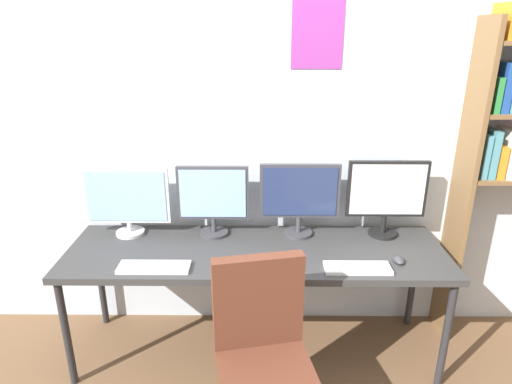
{
  "coord_description": "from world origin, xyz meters",
  "views": [
    {
      "loc": [
        0.02,
        -1.77,
        1.99
      ],
      "look_at": [
        0.0,
        0.65,
        1.09
      ],
      "focal_mm": 31.11,
      "sensor_mm": 36.0,
      "label": 1
    }
  ],
  "objects_px": {
    "keyboard_left": "(154,267)",
    "mouse_left_side": "(399,260)",
    "desk": "(256,257)",
    "monitor_far_right": "(387,194)",
    "office_chair": "(263,378)",
    "mouse_right_side": "(273,258)",
    "monitor_center_left": "(213,198)",
    "monitor_far_left": "(127,199)",
    "keyboard_right": "(357,268)",
    "monitor_center_right": "(300,196)"
  },
  "relations": [
    {
      "from": "monitor_far_right",
      "to": "monitor_center_right",
      "type": "bearing_deg",
      "value": -180.0
    },
    {
      "from": "desk",
      "to": "monitor_center_left",
      "type": "relative_size",
      "value": 4.98
    },
    {
      "from": "monitor_center_right",
      "to": "mouse_left_side",
      "type": "xyz_separation_m",
      "value": [
        0.54,
        -0.36,
        -0.25
      ]
    },
    {
      "from": "desk",
      "to": "monitor_far_left",
      "type": "relative_size",
      "value": 4.23
    },
    {
      "from": "mouse_left_side",
      "to": "mouse_right_side",
      "type": "distance_m",
      "value": 0.71
    },
    {
      "from": "office_chair",
      "to": "mouse_left_side",
      "type": "bearing_deg",
      "value": 34.47
    },
    {
      "from": "desk",
      "to": "mouse_right_side",
      "type": "distance_m",
      "value": 0.18
    },
    {
      "from": "office_chair",
      "to": "keyboard_right",
      "type": "bearing_deg",
      "value": 40.61
    },
    {
      "from": "monitor_far_right",
      "to": "mouse_left_side",
      "type": "distance_m",
      "value": 0.45
    },
    {
      "from": "monitor_center_left",
      "to": "keyboard_right",
      "type": "bearing_deg",
      "value": -28.04
    },
    {
      "from": "keyboard_left",
      "to": "mouse_left_side",
      "type": "height_order",
      "value": "mouse_left_side"
    },
    {
      "from": "monitor_far_left",
      "to": "keyboard_right",
      "type": "xyz_separation_m",
      "value": [
        1.37,
        -0.44,
        -0.23
      ]
    },
    {
      "from": "monitor_far_left",
      "to": "monitor_center_left",
      "type": "relative_size",
      "value": 1.18
    },
    {
      "from": "keyboard_left",
      "to": "mouse_left_side",
      "type": "xyz_separation_m",
      "value": [
        1.37,
        0.08,
        0.01
      ]
    },
    {
      "from": "desk",
      "to": "monitor_center_right",
      "type": "xyz_separation_m",
      "value": [
        0.27,
        0.21,
        0.32
      ]
    },
    {
      "from": "monitor_center_left",
      "to": "monitor_far_right",
      "type": "relative_size",
      "value": 0.92
    },
    {
      "from": "mouse_right_side",
      "to": "monitor_far_right",
      "type": "bearing_deg",
      "value": 26.04
    },
    {
      "from": "monitor_center_right",
      "to": "keyboard_left",
      "type": "relative_size",
      "value": 1.26
    },
    {
      "from": "mouse_left_side",
      "to": "monitor_far_left",
      "type": "bearing_deg",
      "value": 167.5
    },
    {
      "from": "monitor_far_left",
      "to": "monitor_far_right",
      "type": "height_order",
      "value": "monitor_far_right"
    },
    {
      "from": "mouse_left_side",
      "to": "desk",
      "type": "bearing_deg",
      "value": 169.71
    },
    {
      "from": "keyboard_left",
      "to": "desk",
      "type": "bearing_deg",
      "value": 22.33
    },
    {
      "from": "keyboard_left",
      "to": "mouse_left_side",
      "type": "relative_size",
      "value": 4.1
    },
    {
      "from": "monitor_far_right",
      "to": "mouse_right_side",
      "type": "bearing_deg",
      "value": -153.96
    },
    {
      "from": "monitor_far_right",
      "to": "mouse_right_side",
      "type": "distance_m",
      "value": 0.84
    },
    {
      "from": "office_chair",
      "to": "mouse_right_side",
      "type": "height_order",
      "value": "office_chair"
    },
    {
      "from": "monitor_center_right",
      "to": "keyboard_left",
      "type": "height_order",
      "value": "monitor_center_right"
    },
    {
      "from": "office_chair",
      "to": "monitor_far_left",
      "type": "distance_m",
      "value": 1.36
    },
    {
      "from": "mouse_left_side",
      "to": "monitor_far_right",
      "type": "bearing_deg",
      "value": 89.82
    },
    {
      "from": "monitor_center_left",
      "to": "keyboard_left",
      "type": "bearing_deg",
      "value": -123.22
    },
    {
      "from": "monitor_center_left",
      "to": "keyboard_right",
      "type": "relative_size",
      "value": 1.25
    },
    {
      "from": "monitor_far_left",
      "to": "monitor_far_right",
      "type": "relative_size",
      "value": 1.08
    },
    {
      "from": "desk",
      "to": "monitor_far_right",
      "type": "relative_size",
      "value": 4.58
    },
    {
      "from": "monitor_center_left",
      "to": "monitor_center_right",
      "type": "bearing_deg",
      "value": 0.0
    },
    {
      "from": "office_chair",
      "to": "monitor_center_left",
      "type": "xyz_separation_m",
      "value": [
        -0.31,
        0.89,
        0.59
      ]
    },
    {
      "from": "monitor_far_left",
      "to": "monitor_far_right",
      "type": "distance_m",
      "value": 1.62
    },
    {
      "from": "monitor_center_left",
      "to": "mouse_left_side",
      "type": "xyz_separation_m",
      "value": [
        1.08,
        -0.36,
        -0.23
      ]
    },
    {
      "from": "keyboard_right",
      "to": "monitor_center_right",
      "type": "bearing_deg",
      "value": 123.22
    },
    {
      "from": "monitor_far_right",
      "to": "keyboard_right",
      "type": "xyz_separation_m",
      "value": [
        -0.25,
        -0.44,
        -0.27
      ]
    },
    {
      "from": "monitor_center_left",
      "to": "keyboard_right",
      "type": "distance_m",
      "value": 0.97
    },
    {
      "from": "monitor_far_right",
      "to": "keyboard_left",
      "type": "bearing_deg",
      "value": -162.12
    },
    {
      "from": "monitor_center_right",
      "to": "mouse_right_side",
      "type": "distance_m",
      "value": 0.46
    },
    {
      "from": "keyboard_right",
      "to": "monitor_center_left",
      "type": "bearing_deg",
      "value": 151.96
    },
    {
      "from": "keyboard_left",
      "to": "mouse_right_side",
      "type": "distance_m",
      "value": 0.66
    },
    {
      "from": "monitor_far_left",
      "to": "keyboard_left",
      "type": "distance_m",
      "value": 0.56
    },
    {
      "from": "keyboard_left",
      "to": "mouse_left_side",
      "type": "bearing_deg",
      "value": 3.47
    },
    {
      "from": "office_chair",
      "to": "monitor_center_right",
      "type": "distance_m",
      "value": 1.1
    },
    {
      "from": "keyboard_right",
      "to": "office_chair",
      "type": "bearing_deg",
      "value": -139.39
    },
    {
      "from": "desk",
      "to": "monitor_far_right",
      "type": "distance_m",
      "value": 0.9
    },
    {
      "from": "monitor_center_left",
      "to": "desk",
      "type": "bearing_deg",
      "value": -38.14
    }
  ]
}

